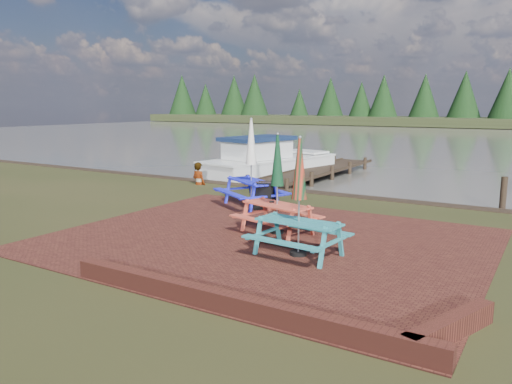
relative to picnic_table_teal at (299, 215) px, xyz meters
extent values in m
plane|color=black|center=(-1.10, -0.34, -0.81)|extent=(120.00, 120.00, 0.00)
cube|color=#3D1913|center=(-1.10, 0.66, -0.80)|extent=(9.00, 7.50, 0.02)
cube|color=#4C1E16|center=(0.40, -2.94, -0.66)|extent=(6.00, 0.22, 0.30)
cube|color=#4C1E16|center=(3.20, -2.14, -0.66)|extent=(0.82, 1.77, 0.30)
cube|color=#49473F|center=(-1.10, 36.66, -0.81)|extent=(120.00, 60.00, 0.02)
cube|color=teal|center=(0.00, 0.00, -0.13)|extent=(1.71, 0.79, 0.04)
cube|color=teal|center=(-0.05, -0.63, -0.39)|extent=(1.68, 0.37, 0.04)
cube|color=teal|center=(0.05, 0.63, -0.39)|extent=(1.68, 0.37, 0.04)
cube|color=teal|center=(-0.72, 0.06, -0.47)|extent=(0.20, 1.44, 0.68)
cube|color=teal|center=(0.72, -0.06, -0.47)|extent=(0.20, 1.44, 0.68)
cylinder|color=black|center=(0.00, 0.00, -0.76)|extent=(0.33, 0.33, 0.09)
cylinder|color=#B2B2B7|center=(0.00, 0.00, 0.35)|extent=(0.03, 0.03, 2.31)
cone|color=#A92918|center=(0.00, 0.00, 0.90)|extent=(0.30, 0.30, 1.15)
cube|color=#CC4A34|center=(-1.18, 1.27, -0.14)|extent=(1.74, 1.02, 0.04)
cube|color=#CC4A34|center=(-1.33, 0.67, -0.40)|extent=(1.64, 0.61, 0.04)
cube|color=#CC4A34|center=(-1.03, 1.87, -0.40)|extent=(1.64, 0.61, 0.04)
cube|color=#CC4A34|center=(-1.87, 1.44, -0.47)|extent=(0.42, 1.39, 0.67)
cube|color=#CC4A34|center=(-0.49, 1.09, -0.47)|extent=(0.42, 1.39, 0.67)
cylinder|color=black|center=(-1.18, 1.27, -0.76)|extent=(0.33, 0.33, 0.09)
cylinder|color=#B2B2B7|center=(-1.18, 1.27, 0.33)|extent=(0.03, 0.03, 2.27)
cone|color=black|center=(-1.18, 1.27, 0.87)|extent=(0.29, 0.29, 1.14)
cube|color=#1D22DA|center=(-3.30, 3.56, -0.07)|extent=(1.92, 1.52, 0.04)
cube|color=#1D22DA|center=(-3.65, 2.97, -0.36)|extent=(1.68, 1.12, 0.04)
cube|color=#1D22DA|center=(-2.96, 4.15, -0.36)|extent=(1.68, 1.12, 0.04)
cube|color=#1D22DA|center=(-3.98, 3.95, -0.44)|extent=(0.86, 1.39, 0.74)
cube|color=#1D22DA|center=(-2.63, 3.16, -0.44)|extent=(0.86, 1.39, 0.74)
cylinder|color=black|center=(-3.30, 3.56, -0.76)|extent=(0.36, 0.36, 0.10)
cylinder|color=#B2B2B7|center=(-3.30, 3.56, 0.45)|extent=(0.04, 0.04, 2.51)
cone|color=beige|center=(-3.30, 3.56, 1.05)|extent=(0.32, 0.32, 1.26)
cube|color=black|center=(-2.70, 3.15, -0.40)|extent=(0.54, 0.39, 0.81)
cube|color=black|center=(-2.70, 3.42, -0.40)|extent=(0.54, 0.39, 0.81)
cube|color=black|center=(-2.70, 3.29, -0.01)|extent=(0.47, 0.24, 0.03)
cube|color=black|center=(-4.60, 11.16, -0.69)|extent=(1.60, 9.00, 0.06)
cube|color=black|center=(-5.35, 11.16, -0.64)|extent=(0.08, 9.00, 0.08)
cube|color=black|center=(-3.85, 11.16, -0.64)|extent=(0.08, 9.00, 0.08)
cylinder|color=black|center=(-5.40, 6.66, -0.91)|extent=(0.16, 0.16, 1.00)
cylinder|color=black|center=(-3.80, 6.66, -0.91)|extent=(0.16, 0.16, 1.00)
cube|color=silver|center=(-6.61, 10.38, -0.70)|extent=(3.59, 6.86, 0.93)
cube|color=silver|center=(-6.61, 10.38, -0.21)|extent=(3.66, 6.99, 0.07)
cube|color=silver|center=(-6.78, 9.61, 0.23)|extent=(2.16, 3.02, 0.79)
cube|color=#0F1D3A|center=(-6.78, 9.61, 0.68)|extent=(2.42, 3.44, 0.17)
cube|color=silver|center=(-6.08, 12.80, -0.09)|extent=(2.11, 1.56, 0.09)
imported|color=gray|center=(-7.09, 5.96, 0.00)|extent=(0.64, 0.47, 1.62)
camera|label=1|loc=(4.19, -8.40, 2.11)|focal=35.00mm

